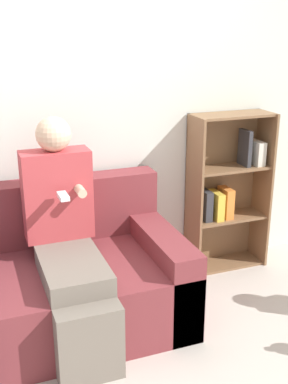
{
  "coord_description": "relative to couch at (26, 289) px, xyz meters",
  "views": [
    {
      "loc": [
        -0.36,
        -1.99,
        1.71
      ],
      "look_at": [
        0.62,
        0.6,
        0.76
      ],
      "focal_mm": 45.0,
      "sensor_mm": 36.0,
      "label": 1
    }
  ],
  "objects": [
    {
      "name": "bookshelf",
      "position": [
        1.5,
        0.35,
        0.31
      ],
      "size": [
        0.58,
        0.26,
        1.15
      ],
      "color": "brown",
      "rests_on": "ground_plane"
    },
    {
      "name": "adult_seated",
      "position": [
        0.24,
        -0.09,
        0.35
      ],
      "size": [
        0.4,
        0.83,
        1.24
      ],
      "color": "#70665B",
      "rests_on": "ground_plane"
    },
    {
      "name": "back_wall",
      "position": [
        0.13,
        0.48,
        1.0
      ],
      "size": [
        10.0,
        0.06,
        2.55
      ],
      "color": "silver",
      "rests_on": "ground_plane"
    },
    {
      "name": "ground_plane",
      "position": [
        0.13,
        -0.54,
        -0.27
      ],
      "size": [
        14.0,
        14.0,
        0.0
      ],
      "primitive_type": "plane",
      "color": "#BCB2A8"
    },
    {
      "name": "couch",
      "position": [
        0.0,
        0.0,
        0.0
      ],
      "size": [
        1.83,
        0.9,
        0.81
      ],
      "color": "maroon",
      "rests_on": "ground_plane"
    }
  ]
}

